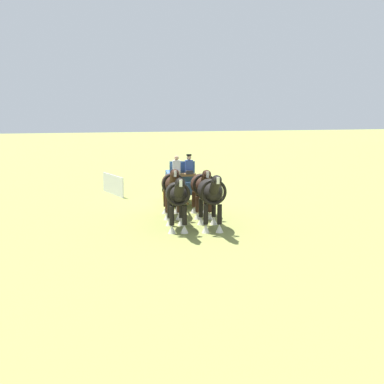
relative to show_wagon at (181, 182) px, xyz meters
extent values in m
plane|color=olive|center=(-0.19, 0.05, -1.09)|extent=(220.00, 220.00, 0.00)
cube|color=#2D4C7A|center=(-0.19, 0.05, 0.02)|extent=(2.68, 1.92, 0.91)
cube|color=brown|center=(1.22, -0.32, 0.52)|extent=(0.85, 1.31, 0.12)
cube|color=#2D4C7A|center=(1.61, -0.43, -0.08)|extent=(0.51, 1.10, 0.60)
cube|color=#2D4C7A|center=(0.93, -0.25, 0.85)|extent=(0.37, 1.18, 0.55)
cube|color=gold|center=(-0.19, 0.05, -0.53)|extent=(2.61, 0.83, 0.16)
cylinder|color=gold|center=(0.94, 0.55, -0.53)|extent=(1.10, 0.36, 1.12)
cylinder|color=black|center=(0.94, 0.55, -0.53)|extent=(0.24, 0.23, 0.20)
cylinder|color=gold|center=(0.55, -0.94, -0.53)|extent=(1.10, 0.36, 1.12)
cylinder|color=black|center=(0.55, -0.94, -0.53)|extent=(0.24, 0.23, 0.20)
cylinder|color=gold|center=(-0.92, 1.04, -0.53)|extent=(1.10, 0.36, 1.12)
cylinder|color=black|center=(-0.92, 1.04, -0.53)|extent=(0.24, 0.23, 0.20)
cylinder|color=gold|center=(-1.32, -0.45, -0.53)|extent=(1.10, 0.36, 1.12)
cylinder|color=black|center=(-1.32, -0.45, -0.53)|extent=(0.24, 0.23, 0.20)
cylinder|color=brown|center=(2.24, -0.59, -0.48)|extent=(2.54, 0.76, 0.10)
cube|color=#2D2D33|center=(1.41, -0.07, 0.66)|extent=(0.47, 0.41, 0.16)
cube|color=#334C99|center=(1.30, -0.04, 0.93)|extent=(0.32, 0.41, 0.55)
sphere|color=tan|center=(1.30, -0.04, 1.32)|extent=(0.22, 0.22, 0.22)
cylinder|color=black|center=(1.30, -0.04, 1.45)|extent=(0.24, 0.24, 0.08)
cube|color=#BCB293|center=(1.26, -0.64, 0.66)|extent=(0.47, 0.41, 0.16)
cube|color=silver|center=(1.15, -0.61, 0.93)|extent=(0.32, 0.41, 0.55)
sphere|color=tan|center=(1.15, -0.61, 1.32)|extent=(0.22, 0.22, 0.22)
ellipsoid|color=#331E14|center=(3.27, -0.19, 0.30)|extent=(2.21, 1.44, 0.95)
cylinder|color=#331E14|center=(4.03, -0.12, -0.45)|extent=(0.18, 0.18, 0.69)
cone|color=silver|center=(4.03, -0.12, -0.95)|extent=(0.30, 0.30, 0.30)
cylinder|color=#331E14|center=(3.90, -0.63, -0.45)|extent=(0.18, 0.18, 0.69)
cone|color=silver|center=(3.90, -0.63, -0.95)|extent=(0.30, 0.30, 0.30)
cylinder|color=#331E14|center=(2.65, 0.24, -0.45)|extent=(0.18, 0.18, 0.69)
cone|color=silver|center=(2.65, 0.24, -0.95)|extent=(0.30, 0.30, 0.30)
cylinder|color=#331E14|center=(2.52, -0.27, -0.45)|extent=(0.18, 0.18, 0.69)
cone|color=silver|center=(2.52, -0.27, -0.95)|extent=(0.30, 0.30, 0.30)
cylinder|color=#331E14|center=(4.52, -0.52, 0.70)|extent=(1.00, 0.59, 0.81)
ellipsoid|color=#331E14|center=(4.87, -0.62, 0.96)|extent=(0.65, 0.40, 0.32)
cube|color=silver|center=(5.14, -0.69, 0.96)|extent=(0.08, 0.11, 0.24)
torus|color=black|center=(4.16, -0.43, 0.40)|extent=(0.37, 0.98, 0.98)
cylinder|color=black|center=(2.24, 0.08, 0.00)|extent=(0.14, 0.14, 0.80)
ellipsoid|color=#331E14|center=(2.94, -1.45, 0.35)|extent=(2.22, 1.41, 0.91)
cylinder|color=#331E14|center=(3.70, -1.39, -0.41)|extent=(0.18, 0.18, 0.74)
cone|color=silver|center=(3.70, -1.39, -0.94)|extent=(0.30, 0.30, 0.32)
cylinder|color=#331E14|center=(3.57, -1.88, -0.41)|extent=(0.18, 0.18, 0.74)
cone|color=silver|center=(3.57, -1.88, -0.94)|extent=(0.30, 0.30, 0.32)
cylinder|color=#331E14|center=(2.31, -1.02, -0.41)|extent=(0.18, 0.18, 0.74)
cone|color=silver|center=(2.31, -1.02, -0.94)|extent=(0.30, 0.30, 0.32)
cylinder|color=#331E14|center=(2.18, -1.51, -0.41)|extent=(0.18, 0.18, 0.74)
cone|color=silver|center=(2.18, -1.51, -0.94)|extent=(0.30, 0.30, 0.32)
cylinder|color=#331E14|center=(4.19, -1.78, 0.75)|extent=(1.00, 0.59, 0.81)
ellipsoid|color=#331E14|center=(4.55, -1.88, 1.01)|extent=(0.65, 0.40, 0.32)
cube|color=silver|center=(4.82, -1.95, 1.01)|extent=(0.08, 0.11, 0.24)
torus|color=black|center=(3.84, -1.69, 0.45)|extent=(0.36, 0.94, 0.94)
cylinder|color=black|center=(1.90, -1.18, 0.05)|extent=(0.14, 0.14, 0.80)
ellipsoid|color=black|center=(5.79, -0.86, 0.38)|extent=(2.28, 1.46, 0.95)
cylinder|color=black|center=(6.57, -0.80, -0.40)|extent=(0.18, 0.18, 0.75)
cone|color=silver|center=(6.57, -0.80, -0.93)|extent=(0.30, 0.30, 0.32)
cylinder|color=black|center=(6.43, -1.30, -0.40)|extent=(0.18, 0.18, 0.75)
cone|color=silver|center=(6.43, -1.30, -0.93)|extent=(0.30, 0.30, 0.32)
cylinder|color=black|center=(5.14, -0.42, -0.40)|extent=(0.18, 0.18, 0.75)
cone|color=silver|center=(5.14, -0.42, -0.93)|extent=(0.30, 0.30, 0.32)
cylinder|color=black|center=(5.01, -0.93, -0.40)|extent=(0.18, 0.18, 0.75)
cone|color=silver|center=(5.01, -0.93, -0.93)|extent=(0.30, 0.30, 0.32)
cylinder|color=black|center=(7.06, -1.20, 0.79)|extent=(1.00, 0.59, 0.81)
ellipsoid|color=black|center=(7.42, -1.29, 1.04)|extent=(0.65, 0.40, 0.32)
cube|color=silver|center=(7.69, -1.36, 1.04)|extent=(0.08, 0.11, 0.24)
torus|color=black|center=(6.70, -1.10, 0.48)|extent=(0.37, 0.98, 0.98)
cylinder|color=black|center=(4.72, -0.58, 0.08)|extent=(0.14, 0.14, 0.80)
ellipsoid|color=black|center=(5.45, -2.12, 0.31)|extent=(2.14, 1.34, 0.86)
cylinder|color=black|center=(6.19, -2.07, -0.42)|extent=(0.18, 0.18, 0.73)
cone|color=silver|center=(6.19, -2.07, -0.94)|extent=(0.30, 0.30, 0.31)
cylinder|color=black|center=(6.07, -2.52, -0.42)|extent=(0.18, 0.18, 0.73)
cone|color=silver|center=(6.07, -2.52, -0.94)|extent=(0.30, 0.30, 0.31)
cylinder|color=black|center=(4.84, -1.71, -0.42)|extent=(0.18, 0.18, 0.73)
cone|color=silver|center=(4.84, -1.71, -0.94)|extent=(0.30, 0.30, 0.31)
cylinder|color=black|center=(4.72, -2.17, -0.42)|extent=(0.18, 0.18, 0.73)
cone|color=silver|center=(4.72, -2.17, -0.94)|extent=(0.30, 0.30, 0.31)
cylinder|color=black|center=(6.68, -2.44, 0.70)|extent=(1.00, 0.59, 0.81)
ellipsoid|color=black|center=(7.03, -2.53, 0.96)|extent=(0.65, 0.40, 0.32)
cube|color=silver|center=(7.30, -2.61, 0.96)|extent=(0.08, 0.11, 0.24)
torus|color=black|center=(6.32, -2.35, 0.41)|extent=(0.34, 0.89, 0.89)
cylinder|color=black|center=(4.44, -1.85, 0.01)|extent=(0.14, 0.14, 0.80)
cube|color=silver|center=(-4.34, -2.46, -0.54)|extent=(3.18, 0.46, 1.10)
camera|label=1|loc=(24.15, -8.66, 3.30)|focal=48.66mm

